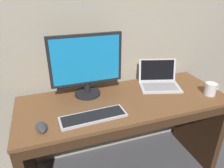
{
  "coord_description": "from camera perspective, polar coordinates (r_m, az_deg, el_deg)",
  "views": [
    {
      "loc": [
        -0.52,
        -1.25,
        1.52
      ],
      "look_at": [
        -0.1,
        0.0,
        0.88
      ],
      "focal_mm": 33.61,
      "sensor_mm": 36.0,
      "label": 1
    }
  ],
  "objects": [
    {
      "name": "desk",
      "position": [
        1.69,
        3.26,
        -11.64
      ],
      "size": [
        1.54,
        0.6,
        0.74
      ],
      "color": "brown",
      "rests_on": "ground"
    },
    {
      "name": "laptop_silver",
      "position": [
        1.79,
        12.63,
        1.01
      ],
      "size": [
        0.38,
        0.34,
        0.2
      ],
      "color": "silver",
      "rests_on": "desk"
    },
    {
      "name": "external_monitor",
      "position": [
        1.52,
        -7.02,
        5.25
      ],
      "size": [
        0.53,
        0.2,
        0.47
      ],
      "color": "black",
      "rests_on": "desk"
    },
    {
      "name": "wired_keyboard",
      "position": [
        1.36,
        -5.13,
        -8.83
      ],
      "size": [
        0.43,
        0.16,
        0.02
      ],
      "color": "#BCBCC1",
      "rests_on": "desk"
    },
    {
      "name": "computer_mouse",
      "position": [
        1.32,
        -18.67,
        -11.01
      ],
      "size": [
        0.08,
        0.12,
        0.03
      ],
      "primitive_type": "ellipsoid",
      "rotation": [
        0.0,
        0.0,
        0.16
      ],
      "color": "#38383D",
      "rests_on": "desk"
    },
    {
      "name": "coffee_mug",
      "position": [
        1.77,
        25.25,
        -1.2
      ],
      "size": [
        0.13,
        0.09,
        0.1
      ],
      "color": "white",
      "rests_on": "desk"
    }
  ]
}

